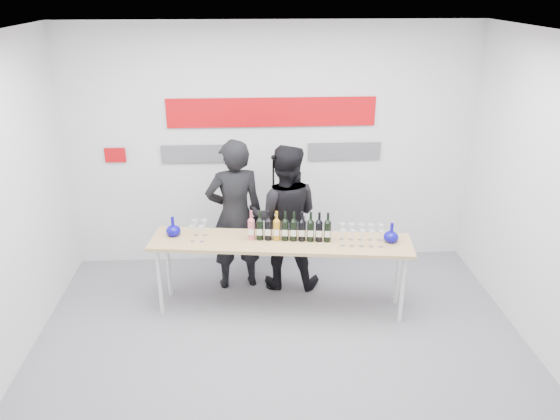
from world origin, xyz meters
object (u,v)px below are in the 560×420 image
at_px(presenter_left, 235,215).
at_px(mic_stand, 274,249).
at_px(tasting_table, 281,246).
at_px(presenter_right, 284,217).

bearing_deg(presenter_left, mic_stand, 158.70).
xyz_separation_m(tasting_table, presenter_right, (0.08, 0.55, 0.09)).
height_order(presenter_right, mic_stand, presenter_right).
bearing_deg(presenter_left, presenter_right, 169.21).
distance_m(presenter_left, presenter_right, 0.57).
bearing_deg(presenter_right, tasting_table, 90.25).
xyz_separation_m(presenter_left, mic_stand, (0.44, -0.08, -0.40)).
bearing_deg(tasting_table, presenter_left, 139.01).
relative_size(tasting_table, presenter_left, 1.57).
height_order(tasting_table, presenter_right, presenter_right).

